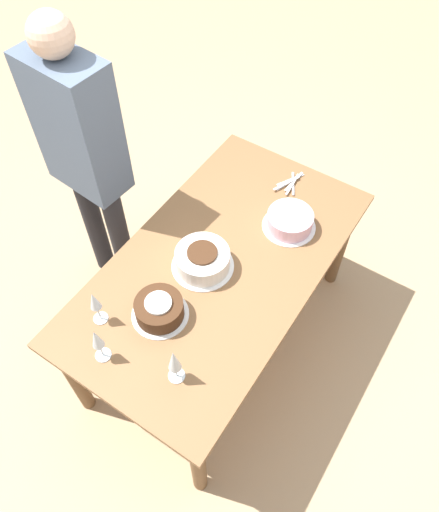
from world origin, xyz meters
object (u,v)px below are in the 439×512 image
cake_center_white (203,260)px  wine_glass_near (97,340)px  cake_front_chocolate (159,309)px  cake_back_decorated (290,221)px  person_cutting (83,149)px  wine_glass_far (174,361)px  wine_glass_extra (95,302)px

cake_center_white → wine_glass_near: 0.61m
cake_center_white → cake_front_chocolate: size_ratio=1.16×
cake_back_decorated → wine_glass_near: size_ratio=1.28×
cake_front_chocolate → person_cutting: 0.88m
cake_front_chocolate → cake_back_decorated: cake_front_chocolate is taller
cake_center_white → wine_glass_far: 0.56m
cake_center_white → cake_back_decorated: 0.49m
cake_front_chocolate → wine_glass_far: bearing=50.2°
cake_front_chocolate → person_cutting: bearing=-118.7°
wine_glass_extra → wine_glass_near: bearing=44.7°
cake_center_white → cake_front_chocolate: 0.32m
cake_center_white → cake_front_chocolate: cake_center_white is taller
cake_back_decorated → wine_glass_near: 1.08m
cake_front_chocolate → wine_glass_far: (0.19, 0.23, 0.09)m
wine_glass_near → wine_glass_extra: size_ratio=1.03×
cake_center_white → wine_glass_extra: size_ratio=1.45×
cake_center_white → wine_glass_far: size_ratio=1.35×
cake_back_decorated → cake_center_white: bearing=-27.0°
wine_glass_extra → person_cutting: person_cutting is taller
wine_glass_far → person_cutting: 1.15m
cake_front_chocolate → wine_glass_extra: 0.27m
cake_front_chocolate → wine_glass_extra: (0.16, -0.20, 0.09)m
wine_glass_far → cake_front_chocolate: bearing=-129.8°
cake_center_white → person_cutting: 0.79m
cake_back_decorated → wine_glass_extra: wine_glass_extra is taller
wine_glass_extra → cake_front_chocolate: bearing=127.7°
cake_center_white → cake_back_decorated: bearing=153.0°
wine_glass_near → cake_back_decorated: bearing=163.4°
wine_glass_far → person_cutting: person_cutting is taller
cake_front_chocolate → cake_center_white: bearing=178.5°
cake_center_white → wine_glass_extra: bearing=-24.1°
wine_glass_near → cake_center_white: bearing=171.6°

